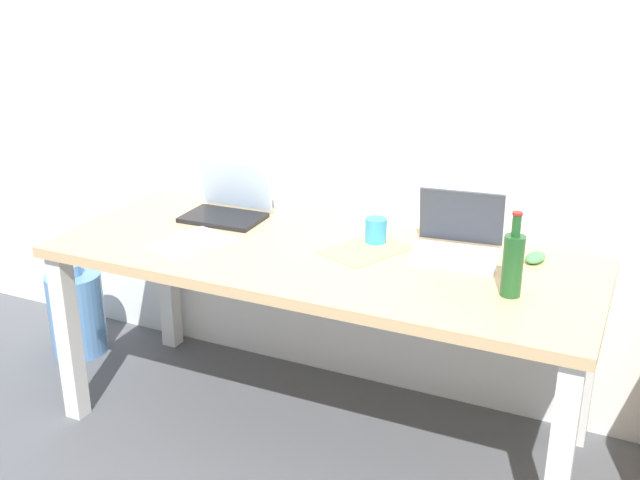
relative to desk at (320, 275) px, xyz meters
The scene contains 11 objects.
ground_plane 0.65m from the desk, ahead, with size 8.00×8.00×0.00m, color #515459.
back_wall 0.79m from the desk, 90.00° to the left, with size 5.20×0.08×2.60m, color white.
desk is the anchor object (origin of this frame).
laptop_left 0.56m from the desk, 158.31° to the left, with size 0.32×0.24×0.21m.
laptop_right 0.50m from the desk, 22.43° to the left, with size 0.33×0.28×0.22m.
beer_bottle 0.72m from the desk, ahead, with size 0.07×0.07×0.27m.
computer_mouse 0.76m from the desk, 18.28° to the left, with size 0.06×0.10×0.03m, color #4C9E56.
coffee_mug 0.27m from the desk, 51.12° to the left, with size 0.08×0.08×0.10m, color #338CC6.
paper_sheet_front_left 0.50m from the desk, 167.05° to the right, with size 0.21×0.30×0.00m, color white.
paper_sheet_near_back 0.19m from the desk, 33.87° to the left, with size 0.21×0.30×0.00m, color #F4E06B.
water_cooler_jug 1.35m from the desk, behind, with size 0.25×0.25×0.43m.
Camera 1 is at (1.05, -2.28, 1.74)m, focal length 42.46 mm.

